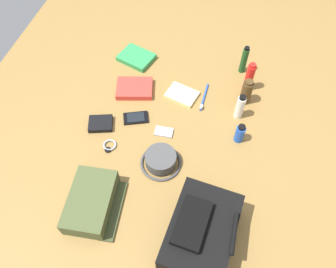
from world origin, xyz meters
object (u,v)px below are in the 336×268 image
toiletry_pouch (92,202)px  cell_phone (136,118)px  cologne_bottle (246,92)px  wristwatch (109,146)px  travel_guidebook (135,89)px  toothbrush (204,98)px  media_player (164,132)px  sunscreen_spray (249,77)px  deodorant_spray (240,133)px  wallet (101,123)px  backpack (201,233)px  shampoo_bottle (244,60)px  toothpaste_tube (240,107)px  paperback_novel (136,58)px  notepad (182,95)px  bucket_hat (161,160)px

toiletry_pouch → cell_phone: size_ratio=2.07×
cologne_bottle → wristwatch: (0.41, -0.56, -0.06)m
travel_guidebook → toothbrush: size_ratio=1.16×
toiletry_pouch → cologne_bottle: (-0.70, 0.53, 0.03)m
toiletry_pouch → media_player: size_ratio=3.22×
media_player → travel_guidebook: bearing=-136.3°
toiletry_pouch → sunscreen_spray: bearing=145.8°
deodorant_spray → travel_guidebook: bearing=-107.6°
travel_guidebook → wallet: bearing=-20.6°
travel_guidebook → cell_phone: 0.18m
backpack → deodorant_spray: backpack is taller
shampoo_bottle → toothbrush: bearing=-33.5°
toothpaste_tube → wristwatch: 0.63m
backpack → media_player: (-0.45, -0.25, -0.07)m
backpack → paperback_novel: (-0.88, -0.52, -0.06)m
toothbrush → notepad: toothbrush is taller
media_player → paperback_novel: bearing=-148.8°
deodorant_spray → media_player: 0.35m
toiletry_pouch → wallet: 0.41m
bucket_hat → deodorant_spray: size_ratio=1.73×
toothpaste_tube → media_player: (0.18, -0.32, -0.06)m
notepad → cologne_bottle: bearing=113.0°
cell_phone → wallet: 0.17m
shampoo_bottle → notepad: (0.25, -0.27, -0.07)m
toothpaste_tube → travel_guidebook: 0.53m
sunscreen_spray → backpack: bearing=-6.4°
cologne_bottle → notepad: bearing=-82.8°
backpack → media_player: size_ratio=4.14×
toiletry_pouch → wristwatch: bearing=-173.6°
backpack → wallet: backpack is taller
cologne_bottle → wallet: 0.71m
sunscreen_spray → media_player: sunscreen_spray is taller
bucket_hat → travel_guidebook: size_ratio=0.88×
shampoo_bottle → cell_phone: size_ratio=1.21×
backpack → sunscreen_spray: backpack is taller
travel_guidebook → media_player: bearing=43.7°
wristwatch → wallet: (-0.11, -0.08, 0.01)m
backpack → shampoo_bottle: (-0.93, 0.05, 0.00)m
sunscreen_spray → notepad: bearing=-67.7°
cell_phone → media_player: size_ratio=1.56×
backpack → wristwatch: size_ratio=5.01×
toothbrush → wristwatch: bearing=-44.2°
toiletry_pouch → cologne_bottle: cologne_bottle is taller
toiletry_pouch → paperback_novel: bearing=-174.9°
paperback_novel → media_player: 0.51m
notepad → travel_guidebook: bearing=-68.8°
toothpaste_tube → shampoo_bottle: bearing=-176.9°
toiletry_pouch → toothpaste_tube: (-0.60, 0.51, 0.03)m
media_player → backpack: bearing=29.5°
paperback_novel → sunscreen_spray: bearing=83.6°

